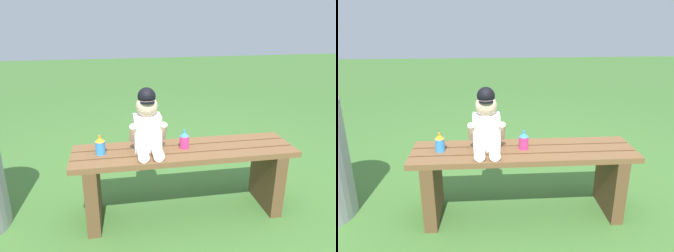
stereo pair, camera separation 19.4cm
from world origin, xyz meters
TOP-DOWN VIEW (x-y plane):
  - ground_plane at (0.00, 0.00)m, footprint 16.00×16.00m
  - park_bench at (0.00, 0.00)m, footprint 1.43×0.37m
  - child_figure at (-0.24, 0.01)m, footprint 0.23×0.27m
  - sippy_cup_left at (-0.53, 0.01)m, footprint 0.06×0.06m
  - sippy_cup_right at (0.00, 0.01)m, footprint 0.06×0.06m

SIDE VIEW (x-z plane):
  - ground_plane at x=0.00m, z-range 0.00..0.00m
  - park_bench at x=0.00m, z-range 0.08..0.55m
  - sippy_cup_left at x=-0.53m, z-range 0.47..0.59m
  - sippy_cup_right at x=0.00m, z-range 0.47..0.59m
  - child_figure at x=-0.24m, z-range 0.45..0.85m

